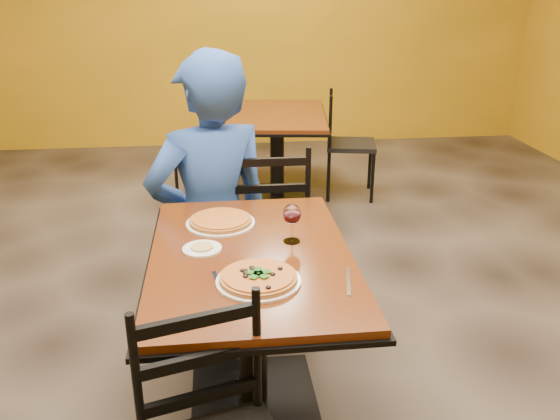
{
  "coord_description": "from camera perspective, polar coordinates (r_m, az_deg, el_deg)",
  "views": [
    {
      "loc": [
        -0.12,
        -2.56,
        1.76
      ],
      "look_at": [
        0.14,
        -0.3,
        0.85
      ],
      "focal_mm": 36.56,
      "sensor_mm": 36.0,
      "label": 1
    }
  ],
  "objects": [
    {
      "name": "floor",
      "position": [
        3.11,
        -3.28,
        -12.73
      ],
      "size": [
        7.0,
        8.0,
        0.01
      ],
      "primitive_type": "cube",
      "color": "black",
      "rests_on": "ground"
    },
    {
      "name": "wall_back",
      "position": [
        6.57,
        -5.8,
        19.37
      ],
      "size": [
        7.0,
        0.01,
        3.0
      ],
      "primitive_type": "cube",
      "color": "orange",
      "rests_on": "ground"
    },
    {
      "name": "table_main",
      "position": [
        2.39,
        -2.84,
        -8.47
      ],
      "size": [
        0.83,
        1.23,
        0.75
      ],
      "color": "#591E0E",
      "rests_on": "floor"
    },
    {
      "name": "table_second",
      "position": [
        4.86,
        -0.3,
        7.42
      ],
      "size": [
        0.97,
        1.31,
        0.75
      ],
      "rotation": [
        0.0,
        0.0,
        -0.13
      ],
      "color": "#591E0E",
      "rests_on": "floor"
    },
    {
      "name": "chair_main_far",
      "position": [
        3.29,
        -1.21,
        -1.06
      ],
      "size": [
        0.44,
        0.44,
        0.97
      ],
      "primitive_type": null,
      "rotation": [
        0.0,
        0.0,
        3.13
      ],
      "color": "black",
      "rests_on": "floor"
    },
    {
      "name": "chair_second_left",
      "position": [
        4.87,
        -7.9,
        5.68
      ],
      "size": [
        0.47,
        0.47,
        0.86
      ],
      "primitive_type": null,
      "rotation": [
        0.0,
        0.0,
        -1.8
      ],
      "color": "black",
      "rests_on": "floor"
    },
    {
      "name": "chair_second_right",
      "position": [
        5.0,
        7.12,
        6.44
      ],
      "size": [
        0.48,
        0.48,
        0.91
      ],
      "primitive_type": null,
      "rotation": [
        0.0,
        0.0,
        1.37
      ],
      "color": "black",
      "rests_on": "floor"
    },
    {
      "name": "diner",
      "position": [
        3.03,
        -6.96,
        1.86
      ],
      "size": [
        0.82,
        0.67,
        1.47
      ],
      "primitive_type": "imported",
      "rotation": [
        0.0,
        0.0,
        3.48
      ],
      "color": "#1B4294",
      "rests_on": "floor"
    },
    {
      "name": "plate_main",
      "position": [
        2.08,
        -2.17,
        -7.1
      ],
      "size": [
        0.31,
        0.31,
        0.01
      ],
      "primitive_type": "cylinder",
      "color": "white",
      "rests_on": "table_main"
    },
    {
      "name": "pizza_main",
      "position": [
        2.07,
        -2.18,
        -6.71
      ],
      "size": [
        0.28,
        0.28,
        0.02
      ],
      "primitive_type": "cylinder",
      "color": "maroon",
      "rests_on": "plate_main"
    },
    {
      "name": "plate_far",
      "position": [
        2.57,
        -5.96,
        -1.32
      ],
      "size": [
        0.31,
        0.31,
        0.01
      ],
      "primitive_type": "cylinder",
      "color": "white",
      "rests_on": "table_main"
    },
    {
      "name": "pizza_far",
      "position": [
        2.57,
        -5.97,
        -0.99
      ],
      "size": [
        0.28,
        0.28,
        0.02
      ],
      "primitive_type": "cylinder",
      "color": "orange",
      "rests_on": "plate_far"
    },
    {
      "name": "side_plate",
      "position": [
        2.34,
        -7.8,
        -3.87
      ],
      "size": [
        0.16,
        0.16,
        0.01
      ],
      "primitive_type": "cylinder",
      "color": "white",
      "rests_on": "table_main"
    },
    {
      "name": "dip",
      "position": [
        2.34,
        -7.81,
        -3.67
      ],
      "size": [
        0.09,
        0.09,
        0.01
      ],
      "primitive_type": "cylinder",
      "color": "tan",
      "rests_on": "side_plate"
    },
    {
      "name": "wine_glass",
      "position": [
        2.36,
        1.2,
        -1.18
      ],
      "size": [
        0.08,
        0.08,
        0.18
      ],
      "primitive_type": null,
      "color": "white",
      "rests_on": "table_main"
    },
    {
      "name": "fork",
      "position": [
        2.08,
        -6.18,
        -7.32
      ],
      "size": [
        0.05,
        0.19,
        0.0
      ],
      "primitive_type": "cube",
      "rotation": [
        0.0,
        0.0,
        0.18
      ],
      "color": "silver",
      "rests_on": "table_main"
    },
    {
      "name": "knife",
      "position": [
        2.1,
        6.87,
        -7.06
      ],
      "size": [
        0.06,
        0.21,
        0.0
      ],
      "primitive_type": "cube",
      "rotation": [
        0.0,
        0.0,
        -0.21
      ],
      "color": "silver",
      "rests_on": "table_main"
    }
  ]
}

